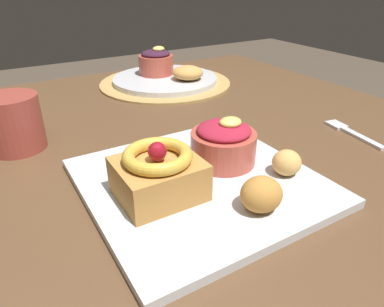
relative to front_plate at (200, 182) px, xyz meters
The scene contains 12 objects.
dining_table 0.14m from the front_plate, 130.99° to the left, with size 1.22×1.12×0.73m.
woven_placemat 0.48m from the front_plate, 68.31° to the left, with size 0.33×0.33×0.01m, color #AD894C.
front_plate is the anchor object (origin of this frame).
cake_slice 0.07m from the front_plate, behind, with size 0.10×0.09×0.07m.
berry_ramekin 0.07m from the front_plate, 22.67° to the left, with size 0.09×0.09×0.07m.
fritter_front 0.10m from the front_plate, 75.75° to the right, with size 0.05×0.05×0.04m, color #BC7F38.
fritter_middle 0.12m from the front_plate, 25.37° to the right, with size 0.04×0.04×0.03m, color tan.
back_plate 0.48m from the front_plate, 68.31° to the left, with size 0.26×0.26×0.01m, color silver.
back_ramekin 0.52m from the front_plate, 70.45° to the left, with size 0.09×0.09×0.07m.
back_pastry 0.46m from the front_plate, 61.58° to the left, with size 0.07×0.07×0.03m, color #C68E47.
fork 0.32m from the front_plate, ahead, with size 0.04×0.13×0.00m.
coffee_mug 0.31m from the front_plate, 127.85° to the left, with size 0.09×0.09×0.09m, color #993D33.
Camera 1 is at (-0.15, -0.41, 0.99)m, focal length 32.75 mm.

